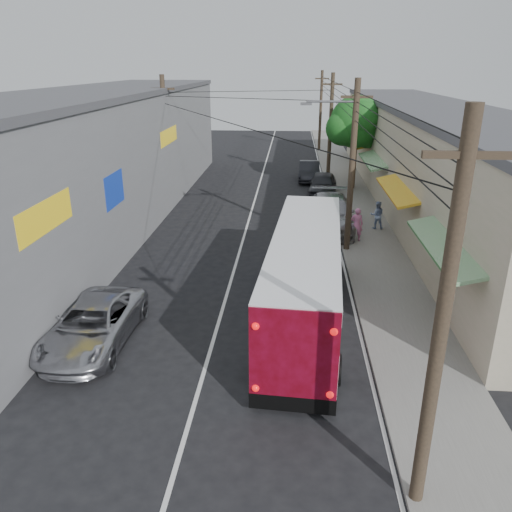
{
  "coord_description": "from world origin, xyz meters",
  "views": [
    {
      "loc": [
        2.45,
        -10.11,
        8.53
      ],
      "look_at": [
        1.17,
        7.57,
        1.7
      ],
      "focal_mm": 35.0,
      "sensor_mm": 36.0,
      "label": 1
    }
  ],
  "objects_px": {
    "coach_bus": "(305,276)",
    "parked_suv": "(330,213)",
    "parked_car_mid": "(323,184)",
    "pedestrian_far": "(377,215)",
    "parked_car_far": "(309,171)",
    "pedestrian_near": "(357,224)",
    "jeepney": "(93,325)"
  },
  "relations": [
    {
      "from": "parked_suv",
      "to": "parked_car_mid",
      "type": "xyz_separation_m",
      "value": [
        0.0,
        7.61,
        -0.11
      ]
    },
    {
      "from": "parked_suv",
      "to": "pedestrian_near",
      "type": "xyz_separation_m",
      "value": [
        1.19,
        -2.17,
        0.08
      ]
    },
    {
      "from": "jeepney",
      "to": "parked_car_mid",
      "type": "xyz_separation_m",
      "value": [
        8.4,
        20.43,
        0.08
      ]
    },
    {
      "from": "coach_bus",
      "to": "parked_car_far",
      "type": "bearing_deg",
      "value": 92.16
    },
    {
      "from": "parked_suv",
      "to": "parked_car_mid",
      "type": "relative_size",
      "value": 1.35
    },
    {
      "from": "parked_car_mid",
      "to": "parked_car_far",
      "type": "bearing_deg",
      "value": 104.93
    },
    {
      "from": "jeepney",
      "to": "pedestrian_near",
      "type": "height_order",
      "value": "pedestrian_near"
    },
    {
      "from": "parked_car_far",
      "to": "coach_bus",
      "type": "bearing_deg",
      "value": -89.91
    },
    {
      "from": "parked_car_mid",
      "to": "parked_car_far",
      "type": "xyz_separation_m",
      "value": [
        -0.8,
        4.75,
        -0.05
      ]
    },
    {
      "from": "pedestrian_near",
      "to": "pedestrian_far",
      "type": "distance_m",
      "value": 2.47
    },
    {
      "from": "coach_bus",
      "to": "parked_car_mid",
      "type": "xyz_separation_m",
      "value": [
        1.59,
        18.1,
        -0.85
      ]
    },
    {
      "from": "parked_car_mid",
      "to": "pedestrian_far",
      "type": "bearing_deg",
      "value": -66.46
    },
    {
      "from": "parked_car_mid",
      "to": "parked_car_far",
      "type": "relative_size",
      "value": 1.03
    },
    {
      "from": "parked_car_mid",
      "to": "parked_suv",
      "type": "bearing_deg",
      "value": -84.63
    },
    {
      "from": "parked_car_mid",
      "to": "pedestrian_near",
      "type": "distance_m",
      "value": 9.85
    },
    {
      "from": "parked_car_mid",
      "to": "parked_car_far",
      "type": "height_order",
      "value": "parked_car_mid"
    },
    {
      "from": "parked_car_far",
      "to": "pedestrian_near",
      "type": "xyz_separation_m",
      "value": [
        1.99,
        -14.53,
        0.24
      ]
    },
    {
      "from": "coach_bus",
      "to": "parked_suv",
      "type": "bearing_deg",
      "value": 85.51
    },
    {
      "from": "coach_bus",
      "to": "jeepney",
      "type": "height_order",
      "value": "coach_bus"
    },
    {
      "from": "jeepney",
      "to": "pedestrian_far",
      "type": "bearing_deg",
      "value": 50.35
    },
    {
      "from": "coach_bus",
      "to": "pedestrian_near",
      "type": "bearing_deg",
      "value": 75.63
    },
    {
      "from": "pedestrian_far",
      "to": "parked_suv",
      "type": "bearing_deg",
      "value": -1.73
    },
    {
      "from": "jeepney",
      "to": "pedestrian_far",
      "type": "height_order",
      "value": "pedestrian_far"
    },
    {
      "from": "coach_bus",
      "to": "parked_suv",
      "type": "relative_size",
      "value": 1.79
    },
    {
      "from": "coach_bus",
      "to": "parked_suv",
      "type": "height_order",
      "value": "coach_bus"
    },
    {
      "from": "jeepney",
      "to": "parked_car_mid",
      "type": "bearing_deg",
      "value": 68.66
    },
    {
      "from": "coach_bus",
      "to": "pedestrian_near",
      "type": "xyz_separation_m",
      "value": [
        2.79,
        8.32,
        -0.66
      ]
    },
    {
      "from": "coach_bus",
      "to": "parked_suv",
      "type": "distance_m",
      "value": 10.64
    },
    {
      "from": "parked_suv",
      "to": "parked_car_mid",
      "type": "height_order",
      "value": "parked_suv"
    },
    {
      "from": "pedestrian_near",
      "to": "pedestrian_far",
      "type": "relative_size",
      "value": 1.11
    },
    {
      "from": "pedestrian_near",
      "to": "jeepney",
      "type": "bearing_deg",
      "value": 57.61
    },
    {
      "from": "parked_suv",
      "to": "parked_car_mid",
      "type": "bearing_deg",
      "value": 92.14
    }
  ]
}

